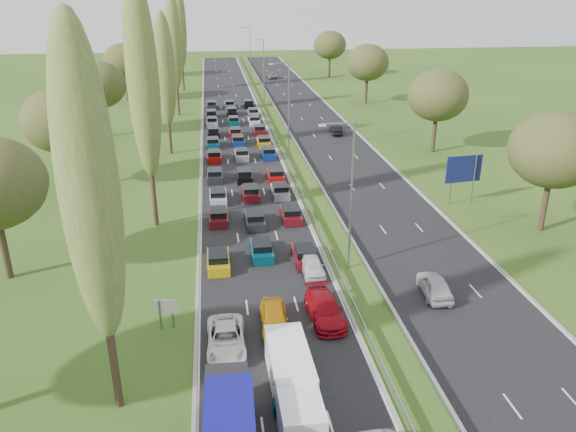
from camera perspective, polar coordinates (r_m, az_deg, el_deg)
ground at (r=79.72m, az=-0.12°, el=7.00°), size 260.00×260.00×0.00m
near_carriageway at (r=81.55m, az=-5.10°, el=7.26°), size 10.50×215.00×0.04m
far_carriageway at (r=83.23m, az=4.30°, el=7.60°), size 10.50×215.00×0.04m
central_reservation at (r=81.98m, az=-0.35°, el=7.83°), size 2.36×215.00×0.32m
lamp_columns at (r=76.41m, az=0.09°, el=10.96°), size 0.18×140.18×12.00m
poplar_row at (r=65.22m, az=-13.17°, el=14.13°), size 2.80×127.80×22.44m
woodland_left at (r=62.48m, az=-22.90°, el=8.24°), size 8.00×166.00×11.10m
woodland_right at (r=70.84m, az=17.52°, el=10.43°), size 8.00×153.00×11.10m
traffic_queue_fill at (r=76.62m, az=-4.91°, el=6.63°), size 8.99×68.75×0.80m
near_car_2 at (r=35.83m, az=-6.31°, el=-12.29°), size 2.40×5.14×1.42m
near_car_7 at (r=32.34m, az=0.20°, el=-16.41°), size 2.42×5.25×1.49m
near_car_8 at (r=37.53m, az=-1.42°, el=-10.29°), size 1.99×4.54×1.52m
near_car_11 at (r=38.49m, az=3.77°, el=-9.44°), size 2.37×5.32×1.52m
near_car_12 at (r=44.23m, az=2.45°, el=-5.01°), size 1.76×4.15×1.40m
far_car_0 at (r=42.57m, az=14.68°, el=-6.84°), size 2.19×4.65×1.54m
far_car_1 at (r=87.17m, az=4.90°, el=8.74°), size 1.68×4.27×1.38m
far_car_2 at (r=143.04m, az=-1.63°, el=14.09°), size 2.41×4.83×1.31m
white_van_front at (r=30.56m, az=0.88°, el=-18.24°), size 2.14×5.45×2.19m
white_van_rear at (r=32.83m, az=0.09°, el=-14.84°), size 2.21×5.65×2.27m
info_sign at (r=38.08m, az=-12.29°, el=-9.29°), size 1.49×0.36×2.10m
direction_sign at (r=60.06m, az=17.42°, el=4.37°), size 3.98×0.59×5.20m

